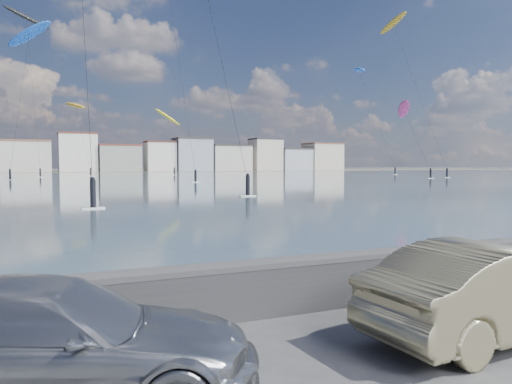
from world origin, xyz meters
TOP-DOWN VIEW (x-y plane):
  - ground at (0.00, 0.00)m, footprint 700.00×700.00m
  - bay_water at (0.00, 91.50)m, footprint 500.00×177.00m
  - far_shore_strip at (0.00, 200.00)m, footprint 500.00×60.00m
  - seawall at (0.00, 2.70)m, footprint 400.00×0.36m
  - far_buildings at (1.31, 186.00)m, footprint 240.79×13.26m
  - car_silver at (-3.07, 0.76)m, footprint 5.30×3.46m
  - car_champagne at (3.51, 0.20)m, footprint 4.76×1.94m
  - kitesurfer_1 at (82.81, 115.26)m, footprint 7.44×19.75m
  - kitesurfer_2 at (30.10, 129.24)m, footprint 7.41×12.52m
  - kitesurfer_3 at (72.77, 87.86)m, footprint 4.77×19.28m
  - kitesurfer_5 at (66.39, 76.46)m, footprint 5.57×10.68m
  - kitesurfer_6 at (-4.20, 116.42)m, footprint 10.05×9.91m
  - kitesurfer_12 at (6.35, 127.91)m, footprint 6.13×16.75m
  - kitesurfer_19 at (-3.70, 103.13)m, footprint 9.54×13.91m

SIDE VIEW (x-z plane):
  - ground at x=0.00m, z-range 0.00..0.00m
  - bay_water at x=0.00m, z-range 0.01..0.01m
  - far_shore_strip at x=0.00m, z-range 0.01..0.01m
  - seawall at x=0.00m, z-range 0.04..1.12m
  - car_silver at x=-3.07m, z-range 0.00..1.43m
  - car_champagne at x=3.51m, z-range 0.00..1.54m
  - far_buildings at x=1.31m, z-range -1.27..13.33m
  - kitesurfer_5 at x=66.39m, z-range 5.72..21.86m
  - kitesurfer_2 at x=30.10m, z-range 6.27..24.43m
  - kitesurfer_12 at x=6.35m, z-range 7.72..26.83m
  - kitesurfer_19 at x=-3.70m, z-range 12.30..43.72m
  - kitesurfer_1 at x=82.81m, z-range 13.89..45.33m
  - kitesurfer_3 at x=72.77m, z-range 15.67..53.08m
  - kitesurfer_6 at x=-4.20m, z-range 15.82..53.23m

